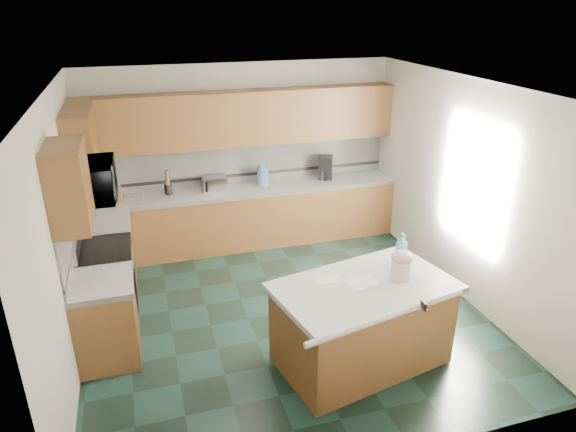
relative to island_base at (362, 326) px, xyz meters
name	(u,v)px	position (x,y,z in m)	size (l,w,h in m)	color
floor	(285,313)	(-0.51, 1.08, -0.43)	(4.60, 4.60, 0.00)	black
ceiling	(284,87)	(-0.51, 1.08, 2.27)	(4.60, 4.60, 0.00)	white
wall_back	(241,154)	(-0.51, 3.40, 0.92)	(4.60, 0.04, 2.70)	silver
wall_front	(375,329)	(-0.51, -1.24, 0.92)	(4.60, 0.04, 2.70)	silver
wall_left	(61,236)	(-2.83, 1.08, 0.92)	(0.04, 4.60, 2.70)	silver
wall_right	(464,190)	(1.81, 1.08, 0.92)	(0.04, 4.60, 2.70)	silver
back_base_cab	(248,218)	(-0.51, 3.08, 0.00)	(4.60, 0.60, 0.86)	#391F0B
back_countertop	(247,190)	(-0.51, 3.08, 0.46)	(4.60, 0.64, 0.06)	silver
back_upper_cab	(242,118)	(-0.51, 3.22, 1.51)	(4.60, 0.33, 0.78)	#391F0B
back_backsplash	(242,162)	(-0.51, 3.37, 0.81)	(4.60, 0.02, 0.63)	silver
back_accent_band	(242,175)	(-0.51, 3.37, 0.61)	(4.60, 0.01, 0.05)	black
left_base_cab_rear	(110,256)	(-2.51, 2.37, 0.00)	(0.60, 0.82, 0.86)	#391F0B
left_counter_rear	(105,224)	(-2.51, 2.37, 0.46)	(0.64, 0.82, 0.06)	silver
left_base_cab_front	(107,322)	(-2.51, 0.84, 0.00)	(0.60, 0.72, 0.86)	#391F0B
left_counter_front	(100,283)	(-2.51, 0.84, 0.46)	(0.64, 0.72, 0.06)	silver
left_backsplash	(71,225)	(-2.80, 1.63, 0.81)	(0.02, 2.30, 0.63)	silver
left_accent_band	(74,241)	(-2.79, 1.63, 0.61)	(0.01, 2.30, 0.05)	black
left_upper_cab_rear	(81,141)	(-2.65, 2.51, 1.51)	(0.33, 1.09, 0.78)	#391F0B
left_upper_cab_front	(69,186)	(-2.65, 0.84, 1.51)	(0.33, 0.72, 0.78)	#391F0B
range_body	(108,286)	(-2.51, 1.58, 0.01)	(0.60, 0.76, 0.88)	#B7B7BC
range_oven_door	(134,285)	(-2.22, 1.58, -0.03)	(0.02, 0.68, 0.55)	black
range_cooktop	(103,250)	(-2.51, 1.58, 0.47)	(0.62, 0.78, 0.04)	black
range_handle	(133,256)	(-2.19, 1.58, 0.35)	(0.02, 0.02, 0.66)	#B7B7BC
range_backguard	(76,244)	(-2.77, 1.58, 0.59)	(0.06, 0.76, 0.18)	#B7B7BC
microwave	(92,181)	(-2.51, 1.58, 1.30)	(0.73, 0.50, 0.41)	#B7B7BC
island_base	(362,326)	(0.00, 0.00, 0.00)	(1.66, 0.95, 0.86)	#391F0B
island_top	(365,288)	(0.00, 0.00, 0.46)	(1.76, 1.05, 0.06)	silver
island_bullnose	(389,317)	(0.00, -0.53, 0.46)	(0.06, 0.06, 1.76)	silver
treat_jar	(401,269)	(0.40, 0.03, 0.59)	(0.19, 0.19, 0.20)	silver
treat_jar_lid	(402,257)	(0.40, 0.03, 0.72)	(0.21, 0.21, 0.13)	#DA9EB0
treat_jar_knob	(402,253)	(0.40, 0.03, 0.77)	(0.02, 0.02, 0.07)	tan
treat_jar_knob_end_l	(399,254)	(0.36, 0.03, 0.77)	(0.04, 0.04, 0.04)	tan
treat_jar_knob_end_r	(405,253)	(0.43, 0.03, 0.77)	(0.04, 0.04, 0.04)	tan
soap_bottle_island	(401,249)	(0.54, 0.29, 0.67)	(0.14, 0.14, 0.35)	#40BAB3
paper_sheet_a	(362,282)	(0.00, 0.05, 0.49)	(0.31, 0.23, 0.00)	white
paper_sheet_b	(328,279)	(-0.31, 0.22, 0.49)	(0.24, 0.18, 0.00)	white
clamp_body	(424,305)	(0.36, -0.51, 0.50)	(0.03, 0.09, 0.08)	black
clamp_handle	(427,310)	(0.36, -0.56, 0.48)	(0.01, 0.01, 0.06)	black
knife_block	(117,193)	(-2.35, 3.13, 0.60)	(0.12, 0.10, 0.21)	#472814
utensil_crock	(168,189)	(-1.64, 3.16, 0.56)	(0.11, 0.11, 0.14)	black
utensil_bundle	(167,178)	(-1.64, 3.16, 0.74)	(0.07, 0.07, 0.21)	#472814
toaster_oven	(214,184)	(-0.98, 3.13, 0.59)	(0.35, 0.24, 0.20)	#B7B7BC
toaster_oven_door	(216,186)	(-0.98, 3.02, 0.59)	(0.31, 0.01, 0.16)	black
paper_towel	(264,175)	(-0.22, 3.18, 0.63)	(0.12, 0.12, 0.27)	white
paper_towel_base	(264,183)	(-0.22, 3.18, 0.50)	(0.18, 0.18, 0.01)	#B7B7BC
water_jug	(263,176)	(-0.24, 3.14, 0.63)	(0.18, 0.18, 0.29)	teal
water_jug_neck	(263,165)	(-0.24, 3.14, 0.80)	(0.08, 0.08, 0.04)	teal
coffee_maker	(326,167)	(0.77, 3.16, 0.67)	(0.21, 0.23, 0.36)	black
coffee_carafe	(327,175)	(0.77, 3.11, 0.56)	(0.15, 0.15, 0.15)	black
soap_bottle_back	(322,173)	(0.71, 3.13, 0.59)	(0.09, 0.10, 0.21)	white
soap_back_cap	(323,166)	(0.71, 3.13, 0.71)	(0.02, 0.02, 0.03)	red
window_light_proxy	(474,184)	(1.78, 0.88, 1.07)	(0.02, 1.40, 1.10)	white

